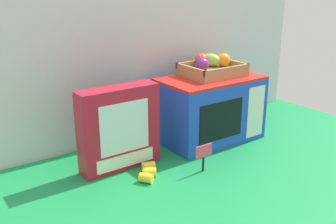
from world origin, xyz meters
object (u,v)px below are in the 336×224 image
(toy_microwave, at_px, (209,109))
(loose_toy_banana, at_px, (148,172))
(price_sign, at_px, (204,154))
(food_groups_crate, at_px, (211,68))
(cookie_set_box, at_px, (119,129))
(loose_toy_apple, at_px, (257,114))

(toy_microwave, distance_m, loose_toy_banana, 0.43)
(toy_microwave, relative_size, price_sign, 4.13)
(food_groups_crate, bearing_deg, price_sign, -134.04)
(food_groups_crate, distance_m, cookie_set_box, 0.49)
(food_groups_crate, relative_size, price_sign, 2.37)
(toy_microwave, bearing_deg, cookie_set_box, -176.89)
(cookie_set_box, bearing_deg, loose_toy_apple, 4.66)
(loose_toy_banana, bearing_deg, cookie_set_box, 110.49)
(toy_microwave, height_order, price_sign, toy_microwave)
(food_groups_crate, height_order, price_sign, food_groups_crate)
(loose_toy_banana, distance_m, loose_toy_apple, 0.75)
(food_groups_crate, xyz_separation_m, loose_toy_apple, (0.31, 0.01, -0.27))
(cookie_set_box, relative_size, loose_toy_banana, 2.51)
(toy_microwave, bearing_deg, food_groups_crate, 45.75)
(cookie_set_box, distance_m, loose_toy_banana, 0.18)
(food_groups_crate, xyz_separation_m, cookie_set_box, (-0.47, -0.05, -0.15))
(loose_toy_banana, bearing_deg, loose_toy_apple, 13.77)
(price_sign, relative_size, loose_toy_banana, 0.84)
(food_groups_crate, xyz_separation_m, loose_toy_banana, (-0.42, -0.17, -0.28))
(toy_microwave, distance_m, price_sign, 0.31)
(loose_toy_banana, height_order, loose_toy_apple, loose_toy_apple)
(price_sign, height_order, loose_toy_apple, price_sign)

